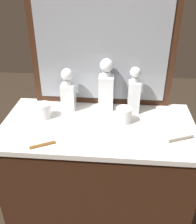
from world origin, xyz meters
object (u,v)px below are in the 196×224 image
crystal_decanter_center (68,93)px  crystal_decanter_rear (134,94)px  tortoiseshell_comb (43,145)px  silver_brush_far_left (178,136)px  crystal_decanter_left (106,89)px  crystal_tumbler_center (44,111)px  crystal_tumbler_front (124,116)px

crystal_decanter_center → crystal_decanter_rear: size_ratio=0.92×
crystal_decanter_rear → tortoiseshell_comb: bearing=-139.8°
silver_brush_far_left → crystal_decanter_left: bearing=143.6°
crystal_decanter_center → tortoiseshell_comb: size_ratio=2.09×
crystal_tumbler_center → tortoiseshell_comb: crystal_tumbler_center is taller
crystal_decanter_left → crystal_tumbler_front: crystal_decanter_left is taller
crystal_decanter_left → crystal_tumbler_center: 0.39m
crystal_tumbler_center → silver_brush_far_left: (0.74, -0.14, -0.03)m
crystal_tumbler_center → tortoiseshell_comb: 0.28m
crystal_tumbler_front → tortoiseshell_comb: bearing=-147.2°
crystal_tumbler_front → silver_brush_far_left: bearing=-25.6°
crystal_tumbler_front → tortoiseshell_comb: crystal_tumbler_front is taller
crystal_decanter_center → tortoiseshell_comb: crystal_decanter_center is taller
crystal_decanter_center → tortoiseshell_comb: 0.40m
crystal_decanter_rear → crystal_tumbler_center: (-0.51, -0.12, -0.07)m
crystal_decanter_center → crystal_tumbler_front: 0.36m
crystal_decanter_rear → tortoiseshell_comb: size_ratio=2.27×
crystal_decanter_left → crystal_tumbler_front: bearing=-54.4°
silver_brush_far_left → crystal_decanter_rear: bearing=130.5°
crystal_decanter_rear → crystal_tumbler_center: 0.53m
crystal_tumbler_front → tortoiseshell_comb: 0.47m
silver_brush_far_left → tortoiseshell_comb: (-0.67, -0.12, -0.01)m
crystal_tumbler_center → crystal_decanter_rear: bearing=12.7°
crystal_decanter_rear → crystal_decanter_left: size_ratio=0.89×
crystal_decanter_rear → tortoiseshell_comb: crystal_decanter_rear is taller
crystal_tumbler_front → tortoiseshell_comb: (-0.40, -0.26, -0.04)m
crystal_decanter_rear → crystal_decanter_left: bearing=171.2°
crystal_decanter_left → crystal_tumbler_front: 0.21m
crystal_decanter_left → crystal_decanter_center: bearing=-173.5°
crystal_decanter_rear → silver_brush_far_left: crystal_decanter_rear is taller
crystal_decanter_center → silver_brush_far_left: crystal_decanter_center is taller
crystal_decanter_left → crystal_tumbler_center: (-0.35, -0.14, -0.09)m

